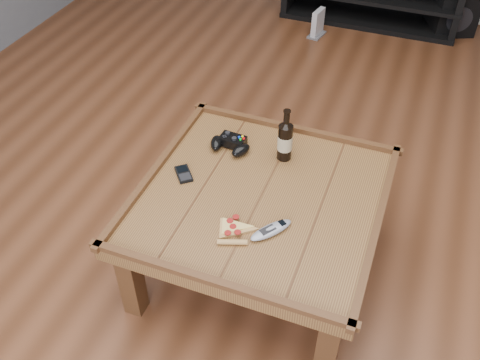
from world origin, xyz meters
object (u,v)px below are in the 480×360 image
(coffee_table, at_px, (261,206))
(game_console, at_px, (318,24))
(pizza_slice, at_px, (233,230))
(smartphone, at_px, (184,174))
(beer_bottle, at_px, (285,139))
(remote_control, at_px, (271,230))
(subwoofer, at_px, (452,11))
(game_controller, at_px, (230,144))

(coffee_table, bearing_deg, game_console, 98.02)
(coffee_table, relative_size, pizza_slice, 4.34)
(smartphone, bearing_deg, game_console, 49.77)
(coffee_table, xyz_separation_m, beer_bottle, (0.01, 0.27, 0.16))
(smartphone, bearing_deg, remote_control, -61.23)
(pizza_slice, bearing_deg, game_console, 76.97)
(coffee_table, relative_size, subwoofer, 2.45)
(game_controller, bearing_deg, pizza_slice, -62.91)
(pizza_slice, relative_size, remote_control, 1.28)
(game_console, bearing_deg, coffee_table, -71.16)
(smartphone, relative_size, game_console, 0.57)
(remote_control, relative_size, subwoofer, 0.44)
(pizza_slice, height_order, game_console, pizza_slice)
(subwoofer, distance_m, game_console, 1.07)
(subwoofer, bearing_deg, coffee_table, -127.06)
(pizza_slice, xyz_separation_m, subwoofer, (0.67, 3.02, -0.30))
(remote_control, bearing_deg, smartphone, -164.89)
(coffee_table, distance_m, smartphone, 0.36)
(game_controller, bearing_deg, coffee_table, -41.90)
(game_controller, relative_size, subwoofer, 0.50)
(smartphone, bearing_deg, beer_bottle, -3.60)
(subwoofer, xyz_separation_m, game_console, (-0.96, -0.47, -0.06))
(remote_control, bearing_deg, beer_bottle, 137.90)
(remote_control, bearing_deg, game_controller, 165.29)
(pizza_slice, relative_size, smartphone, 1.96)
(game_controller, relative_size, game_console, 1.00)
(game_controller, distance_m, game_console, 2.11)
(smartphone, distance_m, remote_control, 0.50)
(coffee_table, bearing_deg, smartphone, 179.40)
(beer_bottle, xyz_separation_m, game_controller, (-0.25, -0.03, -0.08))
(beer_bottle, bearing_deg, pizza_slice, -96.01)
(subwoofer, bearing_deg, pizza_slice, -126.82)
(pizza_slice, relative_size, subwoofer, 0.56)
(coffee_table, distance_m, beer_bottle, 0.32)
(beer_bottle, height_order, remote_control, beer_bottle)
(game_controller, distance_m, remote_control, 0.55)
(pizza_slice, bearing_deg, game_controller, 93.16)
(game_controller, bearing_deg, remote_control, -47.15)
(coffee_table, height_order, remote_control, remote_control)
(pizza_slice, distance_m, remote_control, 0.15)
(game_controller, relative_size, pizza_slice, 0.89)
(subwoofer, bearing_deg, remote_control, -124.40)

